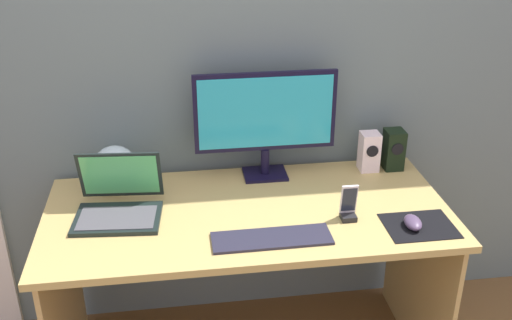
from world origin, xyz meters
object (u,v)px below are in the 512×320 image
(monitor, at_px, (265,118))
(laptop, at_px, (119,203))
(speaker_right, at_px, (394,149))
(mouse, at_px, (413,222))
(fishbowl, at_px, (115,168))
(keyboard_external, at_px, (272,238))
(phone_in_dock, at_px, (349,207))
(speaker_near_monitor, at_px, (369,152))

(monitor, height_order, laptop, monitor)
(speaker_right, distance_m, laptop, 1.16)
(laptop, bearing_deg, speaker_right, 11.48)
(monitor, relative_size, mouse, 5.76)
(fishbowl, height_order, keyboard_external, fishbowl)
(laptop, xyz_separation_m, fishbowl, (-0.02, 0.22, 0.04))
(monitor, relative_size, phone_in_dock, 4.13)
(speaker_right, bearing_deg, phone_in_dock, -128.54)
(speaker_right, height_order, phone_in_dock, speaker_right)
(phone_in_dock, bearing_deg, keyboard_external, -161.67)
(laptop, distance_m, phone_in_dock, 0.85)
(monitor, height_order, phone_in_dock, monitor)
(speaker_right, bearing_deg, speaker_near_monitor, -179.99)
(fishbowl, bearing_deg, monitor, 1.34)
(keyboard_external, xyz_separation_m, phone_in_dock, (0.30, 0.10, 0.04))
(mouse, bearing_deg, laptop, 172.39)
(monitor, xyz_separation_m, phone_in_dock, (0.25, -0.39, -0.21))
(speaker_near_monitor, height_order, keyboard_external, speaker_near_monitor)
(monitor, height_order, mouse, monitor)
(monitor, distance_m, phone_in_dock, 0.51)
(fishbowl, bearing_deg, speaker_right, 0.39)
(speaker_right, relative_size, fishbowl, 0.97)
(monitor, distance_m, keyboard_external, 0.55)
(laptop, height_order, mouse, laptop)
(speaker_right, relative_size, keyboard_external, 0.42)
(speaker_right, relative_size, mouse, 1.74)
(speaker_right, bearing_deg, keyboard_external, -141.50)
(phone_in_dock, bearing_deg, laptop, 169.86)
(laptop, bearing_deg, phone_in_dock, -10.14)
(monitor, height_order, speaker_right, monitor)
(monitor, height_order, keyboard_external, monitor)
(monitor, relative_size, speaker_right, 3.31)
(monitor, distance_m, speaker_right, 0.58)
(speaker_near_monitor, bearing_deg, phone_in_dock, -117.27)
(mouse, relative_size, phone_in_dock, 0.72)
(speaker_right, relative_size, phone_in_dock, 1.25)
(fishbowl, bearing_deg, phone_in_dock, -23.47)
(laptop, bearing_deg, keyboard_external, -24.97)
(phone_in_dock, bearing_deg, mouse, -23.38)
(speaker_near_monitor, xyz_separation_m, mouse, (0.02, -0.47, -0.06))
(laptop, relative_size, keyboard_external, 0.80)
(speaker_right, height_order, speaker_near_monitor, speaker_right)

